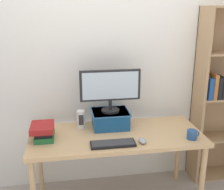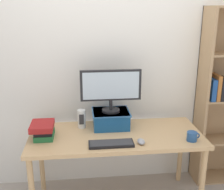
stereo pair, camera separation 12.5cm
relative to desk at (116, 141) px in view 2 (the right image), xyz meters
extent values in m
cube|color=silver|center=(0.00, 0.47, 0.64)|extent=(7.00, 0.08, 2.60)
cube|color=tan|center=(0.00, 0.00, 0.06)|extent=(1.58, 0.67, 0.04)
cylinder|color=tan|center=(0.74, -0.29, -0.31)|extent=(0.05, 0.05, 0.70)
cylinder|color=tan|center=(-0.74, 0.29, -0.31)|extent=(0.05, 0.05, 0.70)
cylinder|color=tan|center=(0.74, 0.29, -0.31)|extent=(0.05, 0.05, 0.70)
cube|color=tan|center=(0.92, 0.29, 0.27)|extent=(0.03, 0.28, 1.86)
cube|color=tan|center=(1.28, 0.29, -0.65)|extent=(0.68, 0.27, 0.02)
cube|color=navy|center=(0.99, 0.26, 0.40)|extent=(0.05, 0.20, 0.22)
cube|color=#AD662D|center=(1.04, 0.26, 0.42)|extent=(0.04, 0.20, 0.26)
cube|color=black|center=(1.09, 0.26, 0.40)|extent=(0.04, 0.20, 0.22)
cube|color=black|center=(1.14, 0.26, 0.40)|extent=(0.04, 0.20, 0.22)
cube|color=#195189|center=(-0.03, 0.18, 0.15)|extent=(0.34, 0.29, 0.16)
cube|color=#2D669E|center=(-0.03, 0.18, 0.23)|extent=(0.36, 0.30, 0.01)
cylinder|color=black|center=(-0.03, 0.18, 0.24)|extent=(0.17, 0.17, 0.02)
cylinder|color=black|center=(-0.03, 0.18, 0.30)|extent=(0.03, 0.03, 0.09)
cube|color=black|center=(-0.03, 0.18, 0.49)|extent=(0.57, 0.04, 0.29)
cube|color=silver|center=(-0.03, 0.16, 0.49)|extent=(0.53, 0.00, 0.26)
cube|color=black|center=(-0.07, -0.21, 0.09)|extent=(0.38, 0.14, 0.02)
cube|color=#333335|center=(-0.07, -0.21, 0.10)|extent=(0.36, 0.12, 0.00)
ellipsoid|color=#99999E|center=(0.19, -0.21, 0.09)|extent=(0.06, 0.10, 0.04)
cube|color=#236B38|center=(-0.65, 0.00, 0.10)|extent=(0.16, 0.22, 0.05)
cube|color=black|center=(-0.65, 0.00, 0.14)|extent=(0.15, 0.20, 0.04)
cube|color=maroon|center=(-0.66, 0.00, 0.19)|extent=(0.20, 0.25, 0.05)
cylinder|color=#234C84|center=(0.64, -0.20, 0.11)|extent=(0.09, 0.09, 0.08)
torus|color=#234C84|center=(0.69, -0.20, 0.12)|extent=(0.05, 0.01, 0.05)
cylinder|color=silver|center=(-0.31, 0.19, 0.16)|extent=(0.08, 0.08, 0.18)
cube|color=#2D2D30|center=(-0.31, 0.15, 0.17)|extent=(0.05, 0.00, 0.10)
camera|label=1|loc=(-0.41, -2.32, 1.18)|focal=45.00mm
camera|label=2|loc=(-0.29, -2.34, 1.18)|focal=45.00mm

